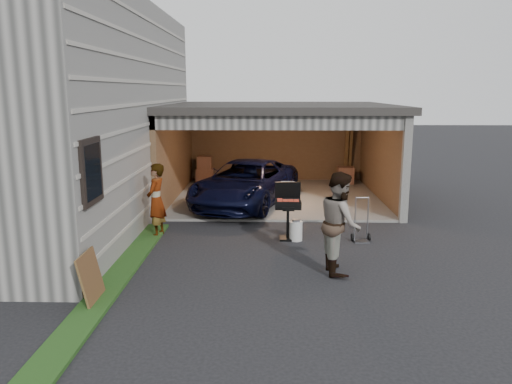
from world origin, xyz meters
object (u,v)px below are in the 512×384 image
(minivan, at_px, (246,185))
(woman, at_px, (156,200))
(bbq_grill, at_px, (288,206))
(plywood_panel, at_px, (91,278))
(propane_tank, at_px, (296,231))
(hand_truck, at_px, (361,233))
(man, at_px, (340,223))

(minivan, height_order, woman, woman)
(bbq_grill, bearing_deg, plywood_panel, -132.53)
(bbq_grill, bearing_deg, minivan, 108.88)
(woman, bearing_deg, minivan, 156.50)
(minivan, bearing_deg, woman, -104.49)
(bbq_grill, height_order, propane_tank, bbq_grill)
(minivan, distance_m, woman, 3.57)
(bbq_grill, bearing_deg, hand_truck, -5.72)
(propane_tank, bearing_deg, minivan, 111.12)
(plywood_panel, bearing_deg, bbq_grill, 47.47)
(propane_tank, distance_m, plywood_panel, 4.85)
(bbq_grill, relative_size, propane_tank, 2.92)
(plywood_panel, bearing_deg, propane_tank, 45.08)
(man, bearing_deg, bbq_grill, 18.86)
(man, bearing_deg, woman, 56.19)
(propane_tank, distance_m, hand_truck, 1.45)
(woman, height_order, hand_truck, woman)
(minivan, height_order, bbq_grill, bbq_grill)
(minivan, distance_m, hand_truck, 4.32)
(man, xyz_separation_m, bbq_grill, (-0.86, 2.05, -0.17))
(minivan, xyz_separation_m, hand_truck, (2.71, -3.33, -0.44))
(woman, relative_size, plywood_panel, 2.03)
(woman, relative_size, hand_truck, 1.67)
(hand_truck, bearing_deg, minivan, 126.38)
(woman, bearing_deg, man, 69.18)
(hand_truck, bearing_deg, propane_tank, 174.80)
(bbq_grill, distance_m, plywood_panel, 4.81)
(minivan, bearing_deg, man, -51.47)
(minivan, bearing_deg, plywood_panel, -89.75)
(woman, bearing_deg, bbq_grill, 95.86)
(propane_tank, bearing_deg, woman, 175.14)
(propane_tank, relative_size, plywood_panel, 0.53)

